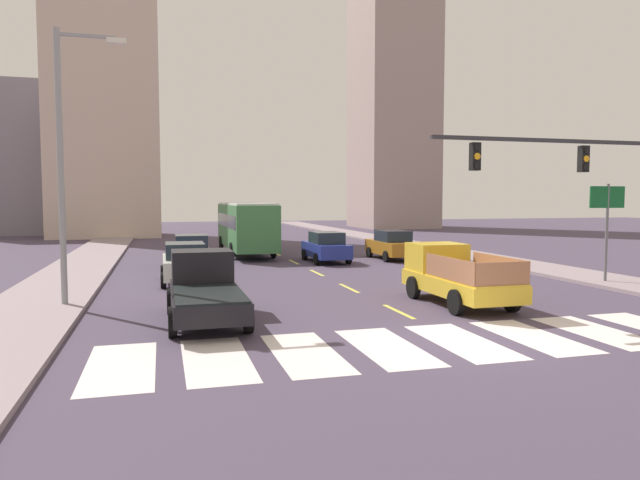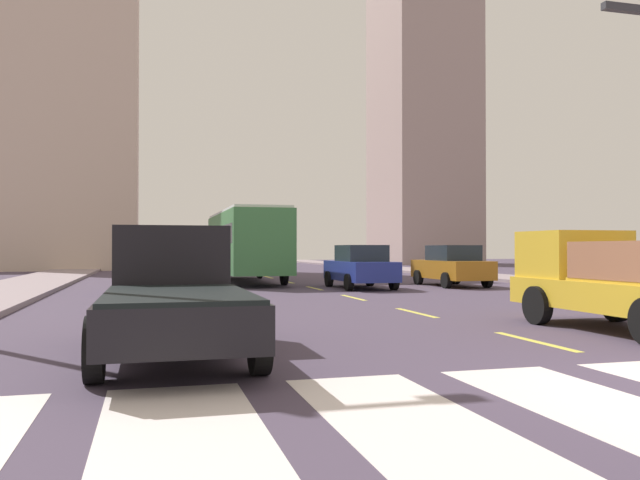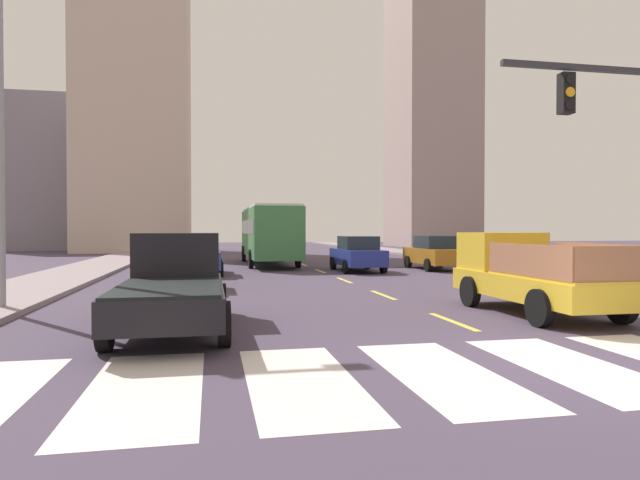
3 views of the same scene
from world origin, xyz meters
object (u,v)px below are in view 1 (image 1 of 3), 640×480
traffic_signal_gantry (614,179)px  city_bus (246,224)px  sedan_near_right (392,245)px  sedan_mid (326,247)px  sedan_far (191,251)px  pickup_dark (205,289)px  streetlight_left (66,156)px  direction_sign_green (607,212)px  pickup_stakebed (453,276)px  sedan_near_left (185,263)px

traffic_signal_gantry → city_bus: bearing=112.7°
sedan_near_right → sedan_mid: size_ratio=1.00×
sedan_far → sedan_mid: size_ratio=1.00×
pickup_dark → streetlight_left: size_ratio=0.58×
sedan_far → direction_sign_green: bearing=-34.7°
city_bus → traffic_signal_gantry: size_ratio=1.10×
direction_sign_green → pickup_dark: bearing=-170.7°
pickup_stakebed → sedan_near_right: (3.49, 13.89, -0.08)m
pickup_dark → sedan_near_right: (11.96, 14.47, -0.06)m
pickup_stakebed → sedan_near_right: 14.33m
city_bus → sedan_far: city_bus is taller
sedan_near_left → city_bus: bearing=68.9°
sedan_mid → direction_sign_green: direction_sign_green is taller
sedan_near_left → sedan_near_right: 13.91m
pickup_stakebed → sedan_near_right: size_ratio=1.18×
pickup_stakebed → sedan_mid: pickup_stakebed is taller
direction_sign_green → sedan_far: bearing=146.8°
sedan_far → direction_sign_green: size_ratio=1.05×
city_bus → streetlight_left: size_ratio=1.20×
sedan_far → sedan_mid: 7.52m
pickup_dark → sedan_mid: (7.76, 14.05, -0.06)m
sedan_mid → direction_sign_green: (8.91, -11.32, 2.17)m
pickup_stakebed → streetlight_left: size_ratio=0.58×
pickup_dark → sedan_near_left: bearing=89.4°
traffic_signal_gantry → pickup_stakebed: bearing=155.1°
pickup_stakebed → direction_sign_green: direction_sign_green is taller
streetlight_left → sedan_mid: bearing=42.8°
city_bus → sedan_near_left: size_ratio=2.45×
sedan_mid → sedan_far: bearing=-174.2°
pickup_dark → sedan_mid: pickup_dark is taller
pickup_dark → direction_sign_green: 17.02m
city_bus → sedan_far: 7.62m
sedan_far → sedan_near_right: (11.69, 1.00, 0.00)m
pickup_stakebed → traffic_signal_gantry: size_ratio=0.53×
pickup_dark → streetlight_left: 6.53m
pickup_dark → streetlight_left: streetlight_left is taller
pickup_dark → sedan_mid: 16.05m
sedan_near_left → traffic_signal_gantry: bearing=-36.7°
city_bus → pickup_stakebed: bearing=-79.2°
sedan_near_left → streetlight_left: 7.43m
pickup_stakebed → streetlight_left: (-12.61, 2.44, 4.03)m
sedan_near_left → sedan_mid: (8.03, 6.21, 0.00)m
sedan_near_left → direction_sign_green: 17.83m
sedan_near_left → traffic_signal_gantry: 16.65m
pickup_stakebed → sedan_near_left: 11.36m
city_bus → sedan_near_right: size_ratio=2.45×
direction_sign_green → sedan_near_right: bearing=111.9°
city_bus → sedan_far: size_ratio=2.45×
sedan_far → streetlight_left: streetlight_left is taller
streetlight_left → sedan_near_left: bearing=51.2°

